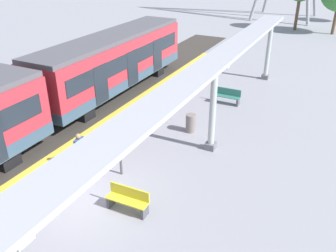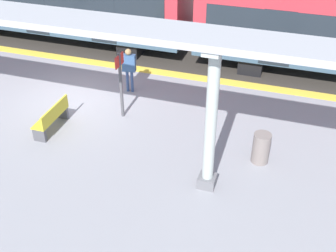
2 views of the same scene
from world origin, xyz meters
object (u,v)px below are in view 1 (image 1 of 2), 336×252
Objects in this scene: bench_mid_platform at (227,96)px; passenger_waiting_near_edge at (80,147)px; platform_info_sign at (120,145)px; canopy_pillar_fourth at (269,50)px; train_far_carriage at (114,63)px; trash_bin at (191,123)px; canopy_pillar_third at (213,108)px; bench_near_end at (128,199)px.

passenger_waiting_near_edge reaches higher than bench_mid_platform.
platform_info_sign is 1.70m from passenger_waiting_near_edge.
passenger_waiting_near_edge is (-4.07, -14.17, -0.98)m from canopy_pillar_fourth.
train_far_carriage reaches higher than trash_bin.
canopy_pillar_fourth reaches higher than platform_info_sign.
passenger_waiting_near_edge reaches higher than trash_bin.
passenger_waiting_near_edge is at bearing -106.01° from canopy_pillar_fourth.
train_far_carriage is at bearing 125.50° from platform_info_sign.
trash_bin is at bearing -96.41° from bench_mid_platform.
train_far_carriage is 3.13× the size of canopy_pillar_third.
bench_mid_platform is at bearing 89.67° from bench_near_end.
trash_bin is (-0.40, 6.24, 0.00)m from bench_near_end.
canopy_pillar_fourth is at bearing 73.99° from passenger_waiting_near_edge.
canopy_pillar_third is 1.00× the size of canopy_pillar_fourth.
bench_mid_platform is at bearing 11.31° from train_far_carriage.
canopy_pillar_fourth reaches higher than trash_bin.
canopy_pillar_third is 5.66m from passenger_waiting_near_edge.
canopy_pillar_third is 2.60× the size of bench_near_end.
canopy_pillar_fourth is 1.78× the size of platform_info_sign.
canopy_pillar_fourth is at bearing 86.11° from bench_near_end.
passenger_waiting_near_edge is at bearing -165.62° from platform_info_sign.
bench_near_end is at bearing -86.31° from trash_bin.
canopy_pillar_third is 10.35m from canopy_pillar_fourth.
canopy_pillar_fourth is 2.61× the size of bench_mid_platform.
canopy_pillar_fourth is 2.43× the size of passenger_waiting_near_edge.
passenger_waiting_near_edge is (-1.62, -0.41, -0.32)m from platform_info_sign.
train_far_carriage is at bearing -139.97° from canopy_pillar_fourth.
bench_near_end is at bearing -50.47° from platform_info_sign.
trash_bin is at bearing 77.61° from platform_info_sign.
bench_near_end is 1.00× the size of bench_mid_platform.
bench_near_end is at bearing -23.03° from passenger_waiting_near_edge.
platform_info_sign is (-2.45, -13.76, -0.66)m from canopy_pillar_fourth.
trash_bin is at bearing -98.95° from canopy_pillar_fourth.
trash_bin is 0.55× the size of passenger_waiting_near_edge.
bench_mid_platform is at bearing 80.42° from platform_info_sign.
bench_near_end is 1.69× the size of trash_bin.
bench_near_end is 2.37m from platform_info_sign.
trash_bin is (6.22, -2.78, -1.38)m from train_far_carriage.
trash_bin is at bearing 93.69° from bench_near_end.
canopy_pillar_third is 2.43× the size of passenger_waiting_near_edge.
canopy_pillar_third is at bearing -38.06° from trash_bin.
bench_near_end is (6.62, -9.01, -1.39)m from train_far_carriage.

